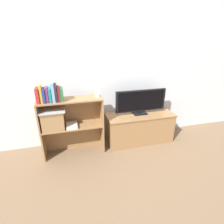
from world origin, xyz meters
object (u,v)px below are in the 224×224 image
object	(u,v)px
baby_monitor	(97,93)
laptop	(52,111)
storage_basket_left	(53,119)
book_charcoal	(56,93)
book_mustard	(41,94)
book_skyblue	(53,92)
tv_stand	(139,127)
magazine_stack	(72,125)
book_navy	(44,95)
tv	(141,101)
book_teal	(50,95)
book_forest	(62,94)
book_crimson	(38,95)
book_plum	(47,95)
book_maroon	(59,94)

from	to	relation	value
baby_monitor	laptop	bearing A→B (deg)	-178.63
storage_basket_left	book_charcoal	bearing A→B (deg)	-13.21
book_mustard	book_skyblue	xyz separation A→B (m)	(0.15, 0.00, 0.01)
book_charcoal	book_mustard	bearing A→B (deg)	-180.00
tv_stand	magazine_stack	bearing A→B (deg)	-174.64
book_navy	tv	bearing A→B (deg)	4.74
book_teal	storage_basket_left	bearing A→B (deg)	121.20
book_forest	tv	bearing A→B (deg)	5.61
book_charcoal	magazine_stack	bearing A→B (deg)	5.58
tv	book_teal	xyz separation A→B (m)	(-1.31, -0.11, 0.24)
book_forest	book_teal	bearing A→B (deg)	-180.00
book_mustard	book_navy	distance (m)	0.04
storage_basket_left	book_skyblue	bearing A→B (deg)	-21.24
tv	book_teal	bearing A→B (deg)	-174.99
book_teal	storage_basket_left	size ratio (longest dim) A/B	0.60
tv_stand	storage_basket_left	xyz separation A→B (m)	(-1.32, -0.10, 0.35)
book_mustard	laptop	world-z (taller)	book_mustard
tv_stand	book_crimson	xyz separation A→B (m)	(-1.46, -0.12, 0.71)
book_plum	book_maroon	xyz separation A→B (m)	(0.14, 0.00, -0.00)
storage_basket_left	baby_monitor	bearing A→B (deg)	1.37
book_mustard	storage_basket_left	xyz separation A→B (m)	(0.09, 0.02, -0.38)
tv_stand	magazine_stack	world-z (taller)	magazine_stack
book_teal	laptop	world-z (taller)	book_teal
storage_basket_left	book_plum	bearing A→B (deg)	-141.64
book_mustard	book_forest	distance (m)	0.25
book_navy	baby_monitor	size ratio (longest dim) A/B	1.41
book_teal	book_forest	xyz separation A→B (m)	(0.14, 0.00, -0.00)
book_teal	tv	bearing A→B (deg)	5.01
storage_basket_left	magazine_stack	bearing A→B (deg)	-1.33
tv	laptop	size ratio (longest dim) A/B	2.36
tv	book_teal	size ratio (longest dim) A/B	4.52
book_maroon	book_navy	bearing A→B (deg)	180.00
book_maroon	baby_monitor	distance (m)	0.51
book_crimson	book_navy	distance (m)	0.07
tv_stand	book_forest	xyz separation A→B (m)	(-1.17, -0.12, 0.70)
tv	laptop	world-z (taller)	tv
book_navy	book_maroon	size ratio (longest dim) A/B	0.95
tv	book_skyblue	world-z (taller)	book_skyblue
book_maroon	laptop	world-z (taller)	book_maroon
book_teal	book_charcoal	world-z (taller)	book_charcoal
tv_stand	book_skyblue	bearing A→B (deg)	-174.76
book_mustard	book_maroon	bearing A→B (deg)	0.00
laptop	book_teal	bearing A→B (deg)	-58.80
book_skyblue	baby_monitor	size ratio (longest dim) A/B	1.93
book_charcoal	magazine_stack	xyz separation A→B (m)	(0.15, 0.01, -0.50)
book_plum	book_forest	distance (m)	0.18
book_navy	book_teal	distance (m)	0.07
book_crimson	book_teal	distance (m)	0.15
book_plum	laptop	xyz separation A→B (m)	(0.03, 0.02, -0.24)
book_navy	laptop	world-z (taller)	book_navy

